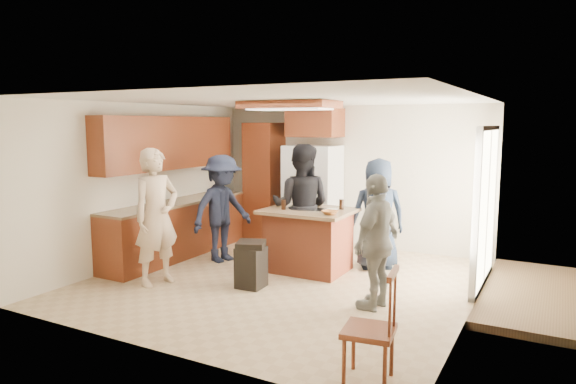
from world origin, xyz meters
The scene contains 12 objects.
person_front_left centered at (-1.46, -0.88, 0.93)m, with size 0.68×0.50×1.86m, color tan.
person_behind_left centered at (-0.11, 0.79, 0.94)m, with size 0.92×0.57×1.89m, color black.
person_behind_right centered at (0.95, 1.26, 0.84)m, with size 0.82×0.53×1.68m, color #17202F.
person_side_right centered at (1.47, -0.36, 0.81)m, with size 0.94×0.48×1.61m, color gray.
person_counter centered at (-1.37, 0.50, 0.85)m, with size 1.10×0.51×1.70m, color black.
left_cabinetry centered at (-2.24, 0.40, 0.96)m, with size 0.64×3.00×2.30m.
back_wall_units centered at (-1.33, 2.20, 1.38)m, with size 1.80×0.60×2.45m.
refrigerator centered at (-0.55, 2.12, 0.90)m, with size 0.90×0.76×1.80m.
kitchen_island centered at (0.08, 0.66, 0.47)m, with size 1.28×1.03×0.93m.
island_items centered at (0.31, 0.59, 0.97)m, with size 0.93×0.70×0.15m.
trash_bin centered at (-0.25, -0.42, 0.32)m, with size 0.47×0.47×0.63m.
spindle_chair centered at (2.01, -2.09, 0.45)m, with size 0.47×0.47×0.99m.
Camera 1 is at (3.34, -6.07, 2.19)m, focal length 32.00 mm.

